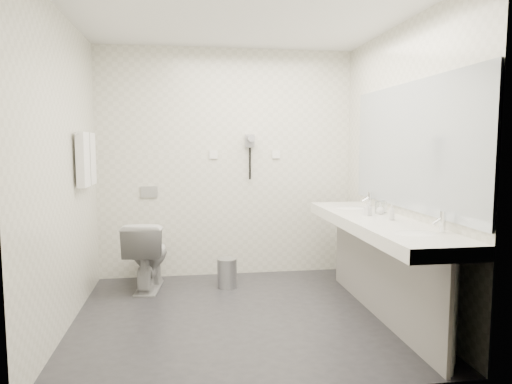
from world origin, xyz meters
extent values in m
plane|color=#26252A|center=(0.00, 0.00, 0.00)|extent=(2.80, 2.80, 0.00)
plane|color=white|center=(0.00, 0.00, 2.50)|extent=(2.80, 2.80, 0.00)
plane|color=silver|center=(0.00, 1.30, 1.25)|extent=(2.80, 0.00, 2.80)
plane|color=silver|center=(0.00, -1.30, 1.25)|extent=(2.80, 0.00, 2.80)
plane|color=silver|center=(-1.40, 0.00, 1.25)|extent=(0.00, 2.60, 2.60)
plane|color=silver|center=(1.40, 0.00, 1.25)|extent=(0.00, 2.60, 2.60)
cube|color=white|center=(1.12, -0.20, 0.80)|extent=(0.55, 2.20, 0.10)
cube|color=gray|center=(1.15, -0.20, 0.38)|extent=(0.03, 2.15, 0.75)
cylinder|color=silver|center=(1.18, -1.24, 0.38)|extent=(0.06, 0.06, 0.75)
cylinder|color=silver|center=(1.18, 0.84, 0.38)|extent=(0.06, 0.06, 0.75)
cube|color=#B2BCC6|center=(1.39, -0.20, 1.45)|extent=(0.02, 2.20, 1.05)
ellipsoid|color=white|center=(1.12, -0.85, 0.83)|extent=(0.40, 0.31, 0.05)
ellipsoid|color=white|center=(1.12, 0.45, 0.83)|extent=(0.40, 0.31, 0.05)
cylinder|color=silver|center=(1.32, -0.85, 0.92)|extent=(0.04, 0.04, 0.15)
cylinder|color=silver|center=(1.32, 0.45, 0.92)|extent=(0.04, 0.04, 0.15)
imported|color=beige|center=(1.09, -0.05, 0.91)|extent=(0.07, 0.07, 0.12)
imported|color=beige|center=(1.24, 0.02, 0.89)|extent=(0.08, 0.08, 0.09)
imported|color=beige|center=(1.20, -0.29, 0.91)|extent=(0.05, 0.05, 0.13)
cylinder|color=silver|center=(1.23, 0.05, 0.90)|extent=(0.07, 0.07, 0.11)
cylinder|color=silver|center=(1.30, 0.09, 0.90)|extent=(0.07, 0.07, 0.11)
imported|color=white|center=(-0.85, 0.89, 0.35)|extent=(0.46, 0.73, 0.70)
cube|color=#B2B5BA|center=(-0.85, 1.29, 0.95)|extent=(0.18, 0.02, 0.12)
cylinder|color=#B2B5BA|center=(-0.05, 0.81, 0.14)|extent=(0.22, 0.22, 0.29)
cylinder|color=#B2B5BA|center=(-0.05, 0.81, 0.29)|extent=(0.20, 0.20, 0.02)
cylinder|color=silver|center=(-1.35, 0.55, 1.55)|extent=(0.02, 0.62, 0.02)
cube|color=white|center=(-1.34, 0.41, 1.33)|extent=(0.07, 0.24, 0.48)
cube|color=white|center=(-1.34, 0.69, 1.33)|extent=(0.07, 0.24, 0.48)
cube|color=gray|center=(0.25, 1.27, 1.50)|extent=(0.10, 0.04, 0.14)
cylinder|color=gray|center=(0.25, 1.20, 1.53)|extent=(0.08, 0.14, 0.08)
cylinder|color=black|center=(0.25, 1.26, 1.25)|extent=(0.02, 0.02, 0.35)
cube|color=white|center=(-0.15, 1.29, 1.35)|extent=(0.09, 0.02, 0.09)
cube|color=white|center=(0.55, 1.29, 1.35)|extent=(0.09, 0.02, 0.09)
camera|label=1|loc=(-0.45, -3.81, 1.47)|focal=32.45mm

